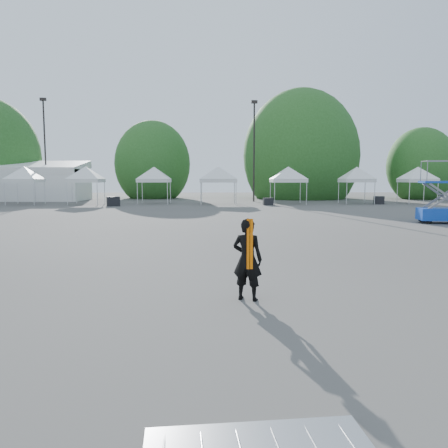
{
  "coord_description": "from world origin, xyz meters",
  "views": [
    {
      "loc": [
        -1.01,
        -11.06,
        2.3
      ],
      "look_at": [
        -0.77,
        -1.57,
        1.3
      ],
      "focal_mm": 35.0,
      "sensor_mm": 36.0,
      "label": 1
    }
  ],
  "objects": [
    {
      "name": "ground",
      "position": [
        0.0,
        0.0,
        0.0
      ],
      "size": [
        120.0,
        120.0,
        0.0
      ],
      "primitive_type": "plane",
      "color": "#474442",
      "rests_on": "ground"
    },
    {
      "name": "marquee",
      "position": [
        -22.0,
        35.0,
        1.97
      ],
      "size": [
        15.0,
        6.25,
        4.23
      ],
      "color": "white",
      "rests_on": "ground"
    },
    {
      "name": "light_pole_west",
      "position": [
        -18.0,
        34.0,
        5.77
      ],
      "size": [
        0.6,
        0.25,
        10.3
      ],
      "color": "black",
      "rests_on": "ground"
    },
    {
      "name": "light_pole_east",
      "position": [
        3.0,
        32.0,
        5.52
      ],
      "size": [
        0.6,
        0.25,
        9.8
      ],
      "color": "black",
      "rests_on": "ground"
    },
    {
      "name": "tree_mid_w",
      "position": [
        -8.0,
        40.0,
        3.93
      ],
      "size": [
        4.16,
        4.16,
        6.33
      ],
      "color": "#382314",
      "rests_on": "ground"
    },
    {
      "name": "tree_mid_e",
      "position": [
        9.0,
        39.0,
        4.84
      ],
      "size": [
        5.12,
        5.12,
        7.79
      ],
      "color": "#382314",
      "rests_on": "ground"
    },
    {
      "name": "tree_far_e",
      "position": [
        22.0,
        37.0,
        3.63
      ],
      "size": [
        3.84,
        3.84,
        5.84
      ],
      "color": "#382314",
      "rests_on": "ground"
    },
    {
      "name": "tent_b",
      "position": [
        -17.53,
        27.77,
        3.06
      ],
      "size": [
        3.73,
        3.73,
        3.88
      ],
      "color": "silver",
      "rests_on": "ground"
    },
    {
      "name": "tent_c",
      "position": [
        -12.16,
        27.68,
        3.06
      ],
      "size": [
        3.89,
        3.89,
        3.88
      ],
      "color": "silver",
      "rests_on": "ground"
    },
    {
      "name": "tent_d",
      "position": [
        -6.34,
        28.76,
        3.06
      ],
      "size": [
        4.01,
        4.01,
        3.88
      ],
      "color": "silver",
      "rests_on": "ground"
    },
    {
      "name": "tent_e",
      "position": [
        -0.56,
        27.68,
        3.06
      ],
      "size": [
        4.54,
        4.54,
        3.88
      ],
      "color": "silver",
      "rests_on": "ground"
    },
    {
      "name": "tent_f",
      "position": [
        5.67,
        27.84,
        3.06
      ],
      "size": [
        4.21,
        4.21,
        3.88
      ],
      "color": "silver",
      "rests_on": "ground"
    },
    {
      "name": "tent_g",
      "position": [
        11.96,
        28.23,
        3.06
      ],
      "size": [
        3.79,
        3.79,
        3.88
      ],
      "color": "silver",
      "rests_on": "ground"
    },
    {
      "name": "tent_h",
      "position": [
        17.52,
        28.19,
        3.06
      ],
      "size": [
        3.86,
        3.86,
        3.88
      ],
      "color": "silver",
      "rests_on": "ground"
    },
    {
      "name": "man",
      "position": [
        -0.37,
        -2.99,
        0.78
      ],
      "size": [
        0.67,
        0.56,
        1.56
      ],
      "rotation": [
        0.0,
        0.0,
        2.77
      ],
      "color": "black",
      "rests_on": "ground"
    },
    {
      "name": "scissor_lift",
      "position": [
        10.83,
        10.93,
        1.61
      ],
      "size": [
        2.63,
        1.61,
        3.19
      ],
      "rotation": [
        0.0,
        0.0,
        -0.16
      ],
      "color": "#0D45AE",
      "rests_on": "ground"
    },
    {
      "name": "crate_west",
      "position": [
        -9.27,
        25.16,
        0.39
      ],
      "size": [
        1.22,
        1.09,
        0.78
      ],
      "primitive_type": "cube",
      "rotation": [
        0.0,
        0.0,
        0.36
      ],
      "color": "black",
      "rests_on": "ground"
    },
    {
      "name": "crate_mid",
      "position": [
        3.69,
        26.09,
        0.32
      ],
      "size": [
        0.85,
        0.68,
        0.63
      ],
      "primitive_type": "cube",
      "rotation": [
        0.0,
        0.0,
        0.06
      ],
      "color": "black",
      "rests_on": "ground"
    },
    {
      "name": "crate_east",
      "position": [
        13.78,
        27.46,
        0.35
      ],
      "size": [
        1.07,
        0.94,
        0.7
      ],
      "primitive_type": "cube",
      "rotation": [
        0.0,
        0.0,
        -0.3
      ],
      "color": "black",
      "rests_on": "ground"
    }
  ]
}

